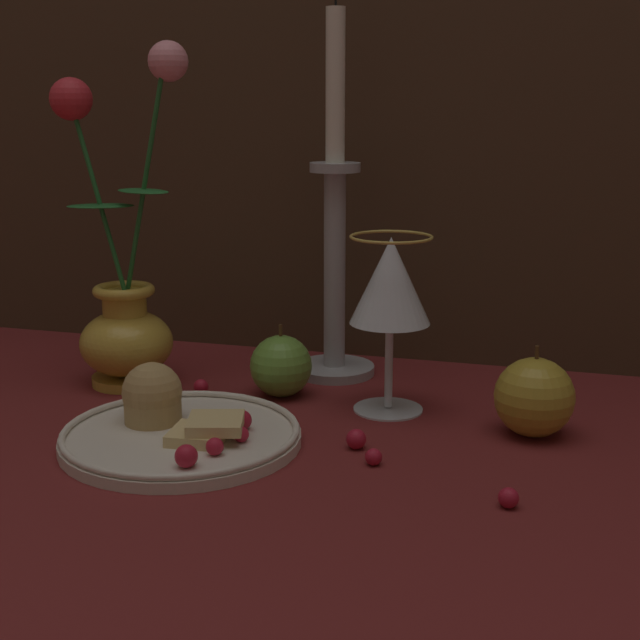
% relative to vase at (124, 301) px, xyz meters
% --- Properties ---
extents(ground_plane, '(2.40, 2.40, 0.00)m').
position_rel_vase_xyz_m(ground_plane, '(0.21, -0.06, -0.09)').
color(ground_plane, maroon).
rests_on(ground_plane, ground).
extents(vase, '(0.15, 0.10, 0.36)m').
position_rel_vase_xyz_m(vase, '(0.00, 0.00, 0.00)').
color(vase, gold).
rests_on(vase, ground_plane).
extents(plate_with_pastries, '(0.22, 0.22, 0.07)m').
position_rel_vase_xyz_m(plate_with_pastries, '(0.12, -0.14, -0.08)').
color(plate_with_pastries, silver).
rests_on(plate_with_pastries, ground_plane).
extents(wine_glass, '(0.08, 0.08, 0.18)m').
position_rel_vase_xyz_m(wine_glass, '(0.29, -0.01, 0.03)').
color(wine_glass, silver).
rests_on(wine_glass, ground_plane).
extents(candlestick, '(0.09, 0.09, 0.40)m').
position_rel_vase_xyz_m(candlestick, '(0.21, 0.10, 0.05)').
color(candlestick, '#A3A3A8').
rests_on(candlestick, ground_plane).
extents(apple_beside_vase, '(0.06, 0.06, 0.08)m').
position_rel_vase_xyz_m(apple_beside_vase, '(0.17, 0.01, -0.06)').
color(apple_beside_vase, '#669938').
rests_on(apple_beside_vase, ground_plane).
extents(apple_near_glass, '(0.07, 0.07, 0.09)m').
position_rel_vase_xyz_m(apple_near_glass, '(0.43, -0.04, -0.06)').
color(apple_near_glass, '#B2932D').
rests_on(apple_near_glass, ground_plane).
extents(berry_near_plate, '(0.02, 0.02, 0.02)m').
position_rel_vase_xyz_m(berry_near_plate, '(0.09, -0.01, -0.08)').
color(berry_near_plate, '#AD192D').
rests_on(berry_near_plate, ground_plane).
extents(berry_front_center, '(0.02, 0.02, 0.02)m').
position_rel_vase_xyz_m(berry_front_center, '(0.42, -0.20, -0.08)').
color(berry_front_center, '#AD192D').
rests_on(berry_front_center, ground_plane).
extents(berry_by_glass_stem, '(0.01, 0.01, 0.01)m').
position_rel_vase_xyz_m(berry_by_glass_stem, '(0.31, -0.15, -0.08)').
color(berry_by_glass_stem, '#AD192D').
rests_on(berry_by_glass_stem, ground_plane).
extents(berry_under_candlestick, '(0.02, 0.02, 0.02)m').
position_rel_vase_xyz_m(berry_under_candlestick, '(0.28, -0.12, -0.08)').
color(berry_under_candlestick, '#AD192D').
rests_on(berry_under_candlestick, ground_plane).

